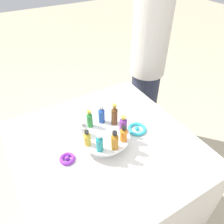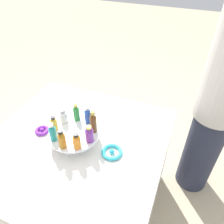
% 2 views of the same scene
% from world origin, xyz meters
% --- Properties ---
extents(ground_plane, '(12.00, 12.00, 0.00)m').
position_xyz_m(ground_plane, '(0.00, 0.00, 0.00)').
color(ground_plane, tan).
extents(party_table, '(0.94, 0.94, 0.71)m').
position_xyz_m(party_table, '(0.00, 0.00, 0.36)').
color(party_table, silver).
rests_on(party_table, ground_plane).
extents(display_stand, '(0.27, 0.27, 0.07)m').
position_xyz_m(display_stand, '(0.00, 0.00, 0.75)').
color(display_stand, white).
rests_on(display_stand, party_table).
extents(bottle_orange, '(0.04, 0.04, 0.09)m').
position_xyz_m(bottle_orange, '(-0.08, -0.07, 0.82)').
color(bottle_orange, orange).
rests_on(bottle_orange, display_stand).
extents(bottle_purple, '(0.04, 0.04, 0.10)m').
position_xyz_m(bottle_purple, '(-0.02, -0.10, 0.83)').
color(bottle_purple, '#702D93').
rests_on(bottle_purple, display_stand).
extents(bottle_brown, '(0.04, 0.04, 0.13)m').
position_xyz_m(bottle_brown, '(0.05, -0.09, 0.84)').
color(bottle_brown, brown).
rests_on(bottle_brown, display_stand).
extents(bottle_blue, '(0.04, 0.04, 0.11)m').
position_xyz_m(bottle_blue, '(0.10, -0.04, 0.83)').
color(bottle_blue, '#234CAD').
rests_on(bottle_blue, display_stand).
extents(bottle_green, '(0.03, 0.03, 0.11)m').
position_xyz_m(bottle_green, '(0.10, 0.03, 0.83)').
color(bottle_green, '#288438').
rests_on(bottle_green, display_stand).
extents(bottle_clear, '(0.04, 0.04, 0.08)m').
position_xyz_m(bottle_clear, '(0.05, 0.09, 0.82)').
color(bottle_clear, silver).
rests_on(bottle_clear, display_stand).
extents(bottle_gold, '(0.03, 0.03, 0.09)m').
position_xyz_m(bottle_gold, '(-0.02, 0.10, 0.82)').
color(bottle_gold, gold).
rests_on(bottle_gold, display_stand).
extents(bottle_teal, '(0.04, 0.04, 0.10)m').
position_xyz_m(bottle_teal, '(-0.08, 0.07, 0.83)').
color(bottle_teal, teal).
rests_on(bottle_teal, display_stand).
extents(bottle_amber, '(0.04, 0.04, 0.11)m').
position_xyz_m(bottle_amber, '(-0.10, 0.00, 0.83)').
color(bottle_amber, '#AD6B19').
rests_on(bottle_amber, display_stand).
extents(ribbon_bow_teal, '(0.11, 0.11, 0.03)m').
position_xyz_m(ribbon_bow_teal, '(0.00, -0.21, 0.72)').
color(ribbon_bow_teal, '#2DB7CC').
rests_on(ribbon_bow_teal, party_table).
extents(ribbon_bow_purple, '(0.08, 0.08, 0.03)m').
position_xyz_m(ribbon_bow_purple, '(-0.00, 0.21, 0.72)').
color(ribbon_bow_purple, purple).
rests_on(ribbon_bow_purple, party_table).
extents(person_figure, '(0.28, 0.28, 1.66)m').
position_xyz_m(person_figure, '(0.54, -0.70, 0.84)').
color(person_figure, '#282D42').
rests_on(person_figure, ground_plane).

